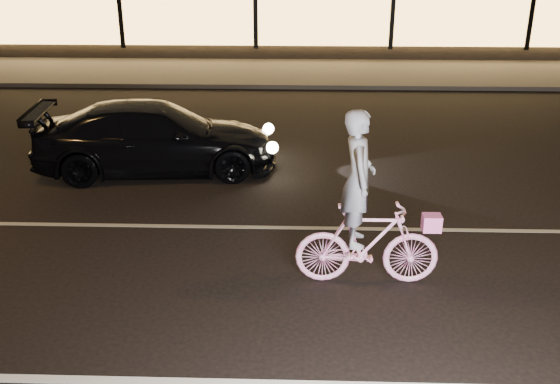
{
  "coord_description": "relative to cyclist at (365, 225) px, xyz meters",
  "views": [
    {
      "loc": [
        1.49,
        -6.37,
        4.04
      ],
      "look_at": [
        1.27,
        0.6,
        1.16
      ],
      "focal_mm": 40.0,
      "sensor_mm": 36.0,
      "label": 1
    }
  ],
  "objects": [
    {
      "name": "sedan",
      "position": [
        -3.4,
        3.91,
        -0.16
      ],
      "size": [
        4.52,
        2.23,
        1.26
      ],
      "rotation": [
        0.0,
        0.0,
        1.68
      ],
      "color": "black",
      "rests_on": "ground"
    },
    {
      "name": "lane_stripe_far",
      "position": [
        -2.3,
        1.52,
        -0.79
      ],
      "size": [
        60.0,
        0.1,
        0.01
      ],
      "primitive_type": "cube",
      "color": "gray",
      "rests_on": "ground"
    },
    {
      "name": "lane_stripe_near",
      "position": [
        -2.3,
        -1.98,
        -0.79
      ],
      "size": [
        60.0,
        0.12,
        0.01
      ],
      "primitive_type": "cube",
      "color": "silver",
      "rests_on": "ground"
    },
    {
      "name": "ground",
      "position": [
        -2.3,
        -0.48,
        -0.79
      ],
      "size": [
        90.0,
        90.0,
        0.0
      ],
      "primitive_type": "plane",
      "color": "black",
      "rests_on": "ground"
    },
    {
      "name": "sidewalk",
      "position": [
        -2.3,
        12.52,
        -0.73
      ],
      "size": [
        30.0,
        4.0,
        0.12
      ],
      "primitive_type": "cube",
      "color": "#383533",
      "rests_on": "ground"
    },
    {
      "name": "cyclist",
      "position": [
        0.0,
        0.0,
        0.0
      ],
      "size": [
        1.77,
        0.61,
        2.23
      ],
      "rotation": [
        0.0,
        0.0,
        1.57
      ],
      "color": "#FF3BA6",
      "rests_on": "ground"
    }
  ]
}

